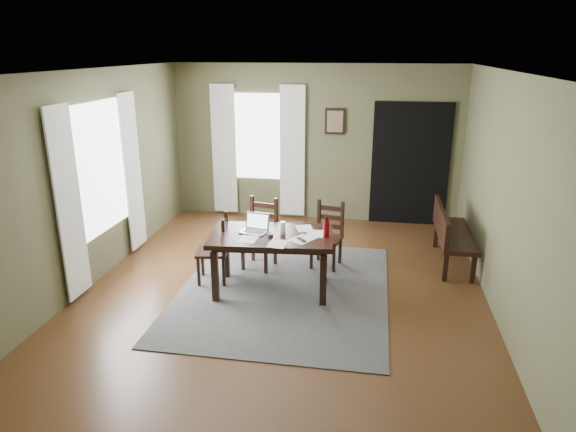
% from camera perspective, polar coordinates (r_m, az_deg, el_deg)
% --- Properties ---
extents(ground, '(5.00, 6.00, 0.01)m').
position_cam_1_polar(ground, '(6.61, -0.45, -8.28)').
color(ground, '#492C16').
extents(room_shell, '(5.02, 6.02, 2.71)m').
position_cam_1_polar(room_shell, '(6.02, -0.49, 7.30)').
color(room_shell, brown).
rests_on(room_shell, ground).
extents(rug, '(2.60, 3.20, 0.01)m').
position_cam_1_polar(rug, '(6.61, -0.45, -8.20)').
color(rug, '#404040').
rests_on(rug, ground).
extents(dining_table, '(1.58, 1.04, 0.75)m').
position_cam_1_polar(dining_table, '(6.35, -1.84, -2.81)').
color(dining_table, black).
rests_on(dining_table, rug).
extents(chair_end, '(0.46, 0.46, 0.90)m').
position_cam_1_polar(chair_end, '(6.74, -8.02, -3.73)').
color(chair_end, black).
rests_on(chair_end, rug).
extents(chair_back_left, '(0.49, 0.50, 0.97)m').
position_cam_1_polar(chair_back_left, '(7.13, -3.08, -2.05)').
color(chair_back_left, black).
rests_on(chair_back_left, rug).
extents(chair_back_right, '(0.47, 0.47, 0.91)m').
position_cam_1_polar(chair_back_right, '(7.18, 4.41, -2.17)').
color(chair_back_right, black).
rests_on(chair_back_right, rug).
extents(bench, '(0.46, 1.45, 0.82)m').
position_cam_1_polar(bench, '(7.57, 17.52, -1.59)').
color(bench, black).
rests_on(bench, ground).
extents(laptop, '(0.36, 0.31, 0.22)m').
position_cam_1_polar(laptop, '(6.41, -3.63, -1.21)').
color(laptop, '#B7B7BC').
rests_on(laptop, dining_table).
extents(computer_mouse, '(0.10, 0.12, 0.04)m').
position_cam_1_polar(computer_mouse, '(6.25, -2.01, -2.07)').
color(computer_mouse, '#3F3F42').
rests_on(computer_mouse, dining_table).
extents(tv_remote, '(0.13, 0.15, 0.02)m').
position_cam_1_polar(tv_remote, '(6.11, 1.50, -2.65)').
color(tv_remote, black).
rests_on(tv_remote, dining_table).
extents(drinking_glass, '(0.10, 0.10, 0.16)m').
position_cam_1_polar(drinking_glass, '(6.29, -0.60, -1.34)').
color(drinking_glass, silver).
rests_on(drinking_glass, dining_table).
extents(water_bottle, '(0.08, 0.08, 0.25)m').
position_cam_1_polar(water_bottle, '(6.21, 4.27, -1.30)').
color(water_bottle, '#A00C17').
rests_on(water_bottle, dining_table).
extents(paper_a, '(0.21, 0.27, 0.00)m').
position_cam_1_polar(paper_a, '(6.16, -4.44, -2.60)').
color(paper_a, white).
rests_on(paper_a, dining_table).
extents(paper_b, '(0.35, 0.38, 0.00)m').
position_cam_1_polar(paper_b, '(6.14, 1.58, -2.59)').
color(paper_b, white).
rests_on(paper_b, dining_table).
extents(paper_c, '(0.28, 0.32, 0.00)m').
position_cam_1_polar(paper_c, '(6.51, 1.84, -1.38)').
color(paper_c, white).
rests_on(paper_c, dining_table).
extents(paper_d, '(0.22, 0.28, 0.00)m').
position_cam_1_polar(paper_d, '(6.33, 3.02, -1.97)').
color(paper_d, white).
rests_on(paper_d, dining_table).
extents(paper_e, '(0.24, 0.30, 0.00)m').
position_cam_1_polar(paper_e, '(6.00, -1.14, -3.10)').
color(paper_e, white).
rests_on(paper_e, dining_table).
extents(window_left, '(0.01, 1.30, 1.70)m').
position_cam_1_polar(window_left, '(7.14, -20.17, 5.01)').
color(window_left, white).
rests_on(window_left, ground).
extents(window_back, '(1.00, 0.01, 1.50)m').
position_cam_1_polar(window_back, '(9.15, -3.36, 8.79)').
color(window_back, white).
rests_on(window_back, ground).
extents(curtain_left_near, '(0.03, 0.48, 2.30)m').
position_cam_1_polar(curtain_left_near, '(6.51, -23.19, 1.16)').
color(curtain_left_near, silver).
rests_on(curtain_left_near, ground).
extents(curtain_left_far, '(0.03, 0.48, 2.30)m').
position_cam_1_polar(curtain_left_far, '(7.88, -16.89, 4.64)').
color(curtain_left_far, silver).
rests_on(curtain_left_far, ground).
extents(curtain_back_left, '(0.44, 0.03, 2.30)m').
position_cam_1_polar(curtain_back_left, '(9.32, -7.12, 7.30)').
color(curtain_back_left, silver).
rests_on(curtain_back_left, ground).
extents(curtain_back_right, '(0.44, 0.03, 2.30)m').
position_cam_1_polar(curtain_back_right, '(9.05, 0.48, 7.10)').
color(curtain_back_right, silver).
rests_on(curtain_back_right, ground).
extents(framed_picture, '(0.34, 0.03, 0.44)m').
position_cam_1_polar(framed_picture, '(8.90, 5.24, 10.43)').
color(framed_picture, black).
rests_on(framed_picture, ground).
extents(doorway_back, '(1.30, 0.03, 2.10)m').
position_cam_1_polar(doorway_back, '(9.01, 13.42, 5.59)').
color(doorway_back, black).
rests_on(doorway_back, ground).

